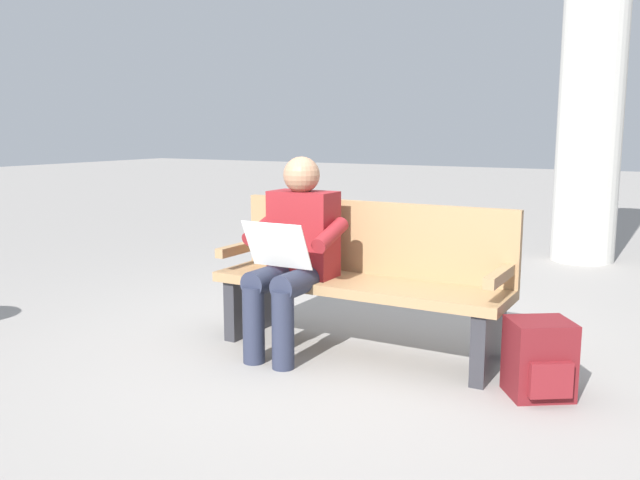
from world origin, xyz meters
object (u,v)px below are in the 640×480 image
person_seated (294,250)px  backpack (540,359)px  bench_near (363,276)px  support_pillar (594,64)px

person_seated → backpack: (-1.44, -0.01, -0.43)m
bench_near → support_pillar: 4.05m
person_seated → support_pillar: 4.28m
backpack → support_pillar: bearing=-84.4°
person_seated → bench_near: bearing=-145.8°
bench_near → support_pillar: (-0.72, -3.69, 1.51)m
person_seated → support_pillar: bearing=-105.4°
support_pillar → bench_near: bearing=79.0°
backpack → person_seated: bearing=0.5°
person_seated → support_pillar: (-1.06, -3.92, 1.34)m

